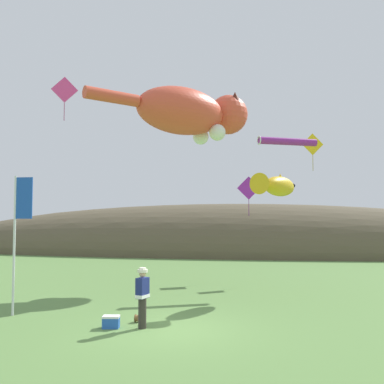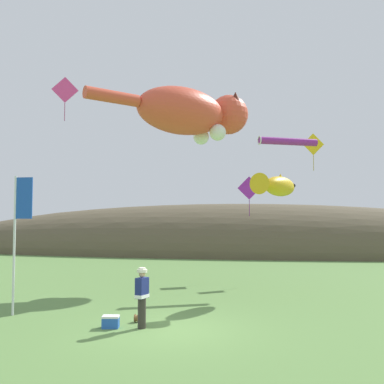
% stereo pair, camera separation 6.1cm
% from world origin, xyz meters
% --- Properties ---
extents(ground_plane, '(120.00, 120.00, 0.00)m').
position_xyz_m(ground_plane, '(0.00, 0.00, 0.00)').
color(ground_plane, '#5B8442').
extents(distant_hill_ridge, '(59.43, 12.62, 8.94)m').
position_xyz_m(distant_hill_ridge, '(0.00, 26.83, 0.00)').
color(distant_hill_ridge, brown).
rests_on(distant_hill_ridge, ground).
extents(festival_attendant, '(0.38, 0.48, 1.77)m').
position_xyz_m(festival_attendant, '(-0.87, 0.09, 0.95)').
color(festival_attendant, '#332D28').
rests_on(festival_attendant, ground).
extents(kite_spool, '(0.12, 0.25, 0.25)m').
position_xyz_m(kite_spool, '(-1.22, 0.76, 0.13)').
color(kite_spool, olive).
rests_on(kite_spool, ground).
extents(picnic_cooler, '(0.54, 0.40, 0.36)m').
position_xyz_m(picnic_cooler, '(-1.79, -0.02, 0.18)').
color(picnic_cooler, blue).
rests_on(picnic_cooler, ground).
extents(festival_banner_pole, '(0.66, 0.08, 4.67)m').
position_xyz_m(festival_banner_pole, '(-5.44, 1.01, 3.06)').
color(festival_banner_pole, silver).
rests_on(festival_banner_pole, ground).
extents(kite_giant_cat, '(7.09, 6.92, 2.79)m').
position_xyz_m(kite_giant_cat, '(-0.78, 9.00, 8.59)').
color(kite_giant_cat, '#E04C33').
extents(kite_fish_windsock, '(2.18, 3.25, 0.98)m').
position_xyz_m(kite_fish_windsock, '(3.29, 6.00, 4.59)').
color(kite_fish_windsock, gold).
extents(kite_tube_streamer, '(3.02, 1.58, 0.44)m').
position_xyz_m(kite_tube_streamer, '(3.97, 9.32, 7.04)').
color(kite_tube_streamer, '#8C268C').
extents(kite_diamond_pink, '(1.19, 0.50, 2.18)m').
position_xyz_m(kite_diamond_pink, '(-6.77, 6.98, 9.46)').
color(kite_diamond_pink, '#E53F8C').
extents(kite_diamond_violet, '(1.29, 0.04, 2.19)m').
position_xyz_m(kite_diamond_violet, '(2.00, 11.35, 4.85)').
color(kite_diamond_violet, purple).
extents(kite_diamond_gold, '(1.24, 0.33, 2.17)m').
position_xyz_m(kite_diamond_gold, '(5.65, 12.93, 7.45)').
color(kite_diamond_gold, yellow).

